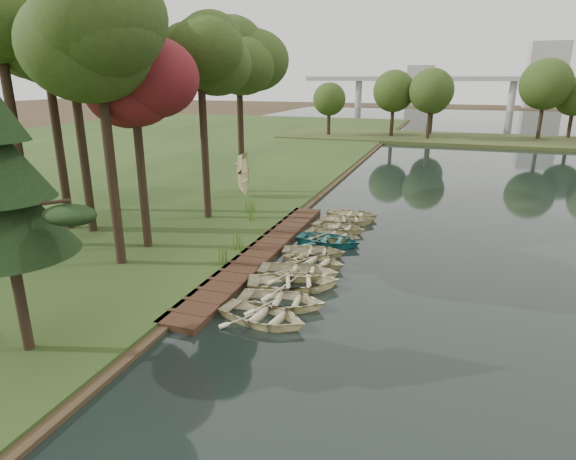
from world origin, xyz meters
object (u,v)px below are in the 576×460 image
(rowboat_0, at_px, (263,313))
(rowboat_1, at_px, (282,298))
(boardwalk, at_px, (262,252))
(rowboat_2, at_px, (294,280))
(stored_rowboat, at_px, (245,192))

(rowboat_0, xyz_separation_m, rowboat_1, (0.22, 1.35, 0.00))
(boardwalk, bearing_deg, rowboat_2, -50.71)
(rowboat_0, distance_m, stored_rowboat, 17.92)
(rowboat_2, distance_m, stored_rowboat, 15.33)
(rowboat_0, xyz_separation_m, rowboat_2, (0.14, 3.01, 0.05))
(rowboat_2, height_order, stored_rowboat, stored_rowboat)
(boardwalk, distance_m, rowboat_2, 4.33)
(boardwalk, height_order, rowboat_0, rowboat_0)
(rowboat_0, bearing_deg, rowboat_1, -0.34)
(boardwalk, xyz_separation_m, rowboat_2, (2.74, -3.35, 0.29))
(boardwalk, distance_m, stored_rowboat, 11.08)
(rowboat_1, bearing_deg, stored_rowboat, 24.01)
(rowboat_0, bearing_deg, boardwalk, 31.32)
(boardwalk, xyz_separation_m, rowboat_0, (2.60, -6.36, 0.24))
(boardwalk, bearing_deg, rowboat_0, -67.75)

